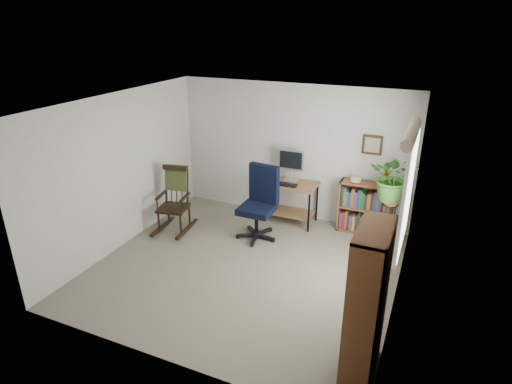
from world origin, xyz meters
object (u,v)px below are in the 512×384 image
at_px(office_chair, 257,204).
at_px(tall_bookshelf, 367,305).
at_px(desk, 287,202).
at_px(low_bookshelf, 364,208).
at_px(rocking_chair, 173,200).

bearing_deg(office_chair, tall_bookshelf, -39.29).
height_order(desk, low_bookshelf, low_bookshelf).
bearing_deg(low_bookshelf, rocking_chair, -157.84).
xyz_separation_m(rocking_chair, low_bookshelf, (2.98, 1.21, -0.12)).
relative_size(office_chair, rocking_chair, 1.09).
bearing_deg(rocking_chair, low_bookshelf, 10.92).
relative_size(office_chair, tall_bookshelf, 0.74).
bearing_deg(rocking_chair, desk, 22.18).
xyz_separation_m(office_chair, tall_bookshelf, (2.13, -2.22, 0.22)).
distance_m(rocking_chair, low_bookshelf, 3.22).
bearing_deg(low_bookshelf, office_chair, -149.95).
bearing_deg(low_bookshelf, desk, -174.81).
bearing_deg(rocking_chair, tall_bookshelf, -39.69).
xyz_separation_m(low_bookshelf, tall_bookshelf, (0.56, -3.13, 0.39)).
bearing_deg(tall_bookshelf, desk, 122.03).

